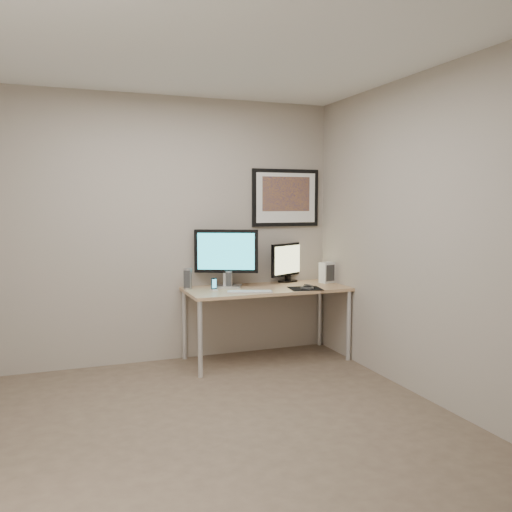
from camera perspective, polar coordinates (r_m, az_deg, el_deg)
The scene contains 14 objects.
floor at distance 4.03m, azimuth -5.37°, elevation -17.30°, with size 3.60×3.60×0.00m, color brown.
room at distance 4.15m, azimuth -7.22°, elevation 6.62°, with size 3.60×3.60×3.60m.
desk at distance 5.39m, azimuth 1.08°, elevation -4.03°, with size 1.60×0.70×0.73m.
framed_art at distance 5.75m, azimuth 3.13°, elevation 6.15°, with size 0.75×0.04×0.60m.
monitor_large at distance 5.36m, azimuth -3.15°, elevation 0.06°, with size 0.59×0.31×0.58m.
monitor_tv at distance 5.74m, azimuth 3.38°, elevation -0.56°, with size 0.48×0.28×0.41m.
speaker_left at distance 5.32m, azimuth -7.21°, elevation -2.38°, with size 0.08×0.08×0.20m, color #B5B4BA.
speaker_right at distance 5.35m, azimuth -2.86°, elevation -2.49°, with size 0.07×0.07×0.17m, color #B5B4BA.
phone_dock at distance 5.19m, azimuth -4.44°, elevation -2.98°, with size 0.06×0.06×0.12m, color black.
keyboard at distance 5.09m, azimuth -0.65°, elevation -3.76°, with size 0.42×0.11×0.01m, color silver.
mousepad at distance 5.32m, azimuth 5.22°, elevation -3.43°, with size 0.30×0.27×0.00m, color black.
mouse at distance 5.30m, azimuth 5.42°, elevation -3.25°, with size 0.06×0.11×0.04m, color black.
remote at distance 5.45m, azimuth 5.65°, elevation -3.14°, with size 0.04×0.15×0.02m, color black.
fan_unit at distance 5.74m, azimuth 7.47°, elevation -1.73°, with size 0.14×0.10×0.22m, color silver.
Camera 1 is at (-0.96, -3.59, 1.57)m, focal length 38.00 mm.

